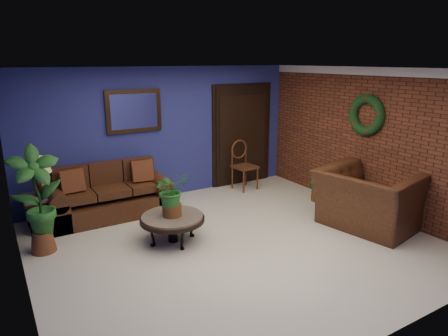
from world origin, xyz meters
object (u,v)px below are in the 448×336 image
coffee_table (172,219)px  table_lamp (40,171)px  sofa (109,198)px  end_table (44,203)px  armchair (369,199)px  side_chair (243,162)px

coffee_table → table_lamp: 2.25m
sofa → end_table: 1.05m
coffee_table → table_lamp: size_ratio=1.60×
end_table → armchair: armchair is taller
end_table → table_lamp: 0.52m
coffee_table → armchair: armchair is taller
sofa → side_chair: 2.82m
end_table → side_chair: (3.85, 0.07, 0.15)m
end_table → table_lamp: size_ratio=1.01×
end_table → table_lamp: bearing=135.0°
sofa → side_chair: side_chair is taller
coffee_table → side_chair: 2.81m
sofa → armchair: (3.41, -2.67, 0.17)m
table_lamp → side_chair: bearing=1.1°
sofa → table_lamp: size_ratio=3.39×
sofa → table_lamp: bearing=-178.6°
end_table → coffee_table: bearing=-44.5°
end_table → side_chair: 3.85m
end_table → side_chair: bearing=1.1°
armchair → coffee_table: bearing=58.0°
coffee_table → end_table: size_ratio=1.57×
side_chair → coffee_table: bearing=-151.4°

